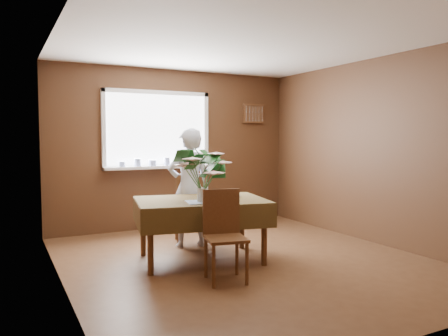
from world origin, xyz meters
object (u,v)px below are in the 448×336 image
chair_far (191,205)px  chair_near (224,230)px  seated_woman (189,188)px  flower_bouquet (203,170)px  dining_table (201,207)px

chair_far → chair_near: bearing=96.3°
chair_near → seated_woman: size_ratio=0.58×
flower_bouquet → seated_woman: bearing=76.6°
dining_table → chair_far: bearing=86.8°
seated_woman → flower_bouquet: (-0.21, -0.87, 0.29)m
dining_table → chair_near: bearing=-84.5°
seated_woman → flower_bouquet: 0.94m
flower_bouquet → chair_far: bearing=74.3°
chair_far → chair_near: chair_far is taller
dining_table → chair_near: chair_near is taller
chair_near → flower_bouquet: (0.00, 0.52, 0.57)m
chair_near → flower_bouquet: size_ratio=1.44×
chair_far → flower_bouquet: 1.18m
dining_table → chair_far: (0.21, 0.80, -0.11)m
dining_table → chair_far: size_ratio=1.73×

